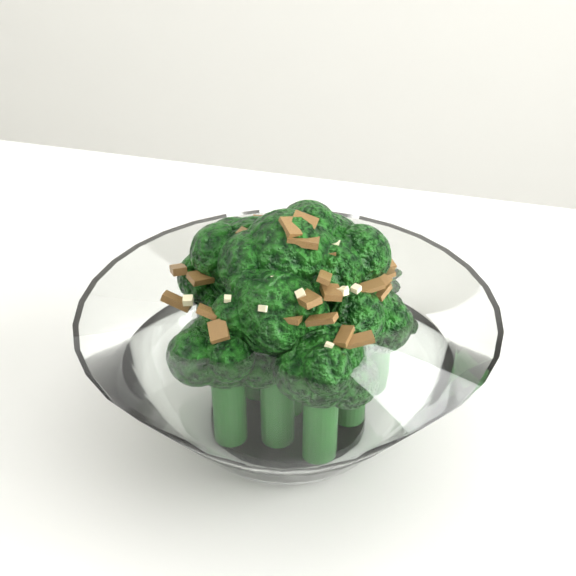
# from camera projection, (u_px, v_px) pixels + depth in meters

# --- Properties ---
(broccoli_dish) EXTENTS (0.22, 0.22, 0.13)m
(broccoli_dish) POSITION_uv_depth(u_px,v_px,m) (289.00, 350.00, 0.43)
(broccoli_dish) COLOR white
(broccoli_dish) RESTS_ON table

